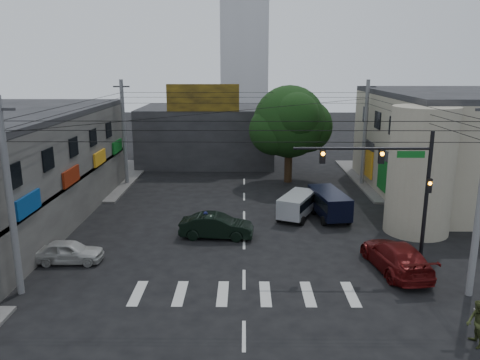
{
  "coord_description": "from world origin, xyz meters",
  "views": [
    {
      "loc": [
        -0.01,
        -24.48,
        10.48
      ],
      "look_at": [
        -0.26,
        4.0,
        3.39
      ],
      "focal_mm": 35.0,
      "sensor_mm": 36.0,
      "label": 1
    }
  ],
  "objects_px": {
    "navy_van": "(329,205)",
    "pedestrian_olive": "(478,324)",
    "utility_pole_near_left": "(10,199)",
    "street_tree": "(289,122)",
    "utility_pole_far_right": "(365,133)",
    "dark_sedan": "(217,226)",
    "utility_pole_far_left": "(124,133)",
    "silver_minivan": "(297,206)",
    "traffic_gantry": "(396,177)",
    "traffic_officer": "(206,224)",
    "maroon_sedan": "(396,257)",
    "white_compact": "(69,252)"
  },
  "relations": [
    {
      "from": "silver_minivan",
      "to": "navy_van",
      "type": "distance_m",
      "value": 2.24
    },
    {
      "from": "utility_pole_near_left",
      "to": "dark_sedan",
      "type": "height_order",
      "value": "utility_pole_near_left"
    },
    {
      "from": "dark_sedan",
      "to": "traffic_gantry",
      "type": "bearing_deg",
      "value": -107.4
    },
    {
      "from": "white_compact",
      "to": "silver_minivan",
      "type": "bearing_deg",
      "value": -61.0
    },
    {
      "from": "street_tree",
      "to": "traffic_officer",
      "type": "distance_m",
      "value": 16.08
    },
    {
      "from": "silver_minivan",
      "to": "pedestrian_olive",
      "type": "relative_size",
      "value": 2.31
    },
    {
      "from": "utility_pole_near_left",
      "to": "dark_sedan",
      "type": "xyz_separation_m",
      "value": [
        8.8,
        7.33,
        -3.86
      ]
    },
    {
      "from": "utility_pole_near_left",
      "to": "navy_van",
      "type": "bearing_deg",
      "value": 34.53
    },
    {
      "from": "traffic_gantry",
      "to": "utility_pole_near_left",
      "type": "height_order",
      "value": "utility_pole_near_left"
    },
    {
      "from": "utility_pole_far_right",
      "to": "maroon_sedan",
      "type": "distance_m",
      "value": 18.46
    },
    {
      "from": "utility_pole_far_right",
      "to": "traffic_officer",
      "type": "xyz_separation_m",
      "value": [
        -12.88,
        -13.0,
        -3.8
      ]
    },
    {
      "from": "pedestrian_olive",
      "to": "silver_minivan",
      "type": "bearing_deg",
      "value": -159.92
    },
    {
      "from": "dark_sedan",
      "to": "white_compact",
      "type": "height_order",
      "value": "dark_sedan"
    },
    {
      "from": "street_tree",
      "to": "utility_pole_far_left",
      "type": "xyz_separation_m",
      "value": [
        -14.5,
        -1.0,
        -0.87
      ]
    },
    {
      "from": "traffic_officer",
      "to": "street_tree",
      "type": "bearing_deg",
      "value": 69.91
    },
    {
      "from": "dark_sedan",
      "to": "silver_minivan",
      "type": "height_order",
      "value": "silver_minivan"
    },
    {
      "from": "dark_sedan",
      "to": "navy_van",
      "type": "xyz_separation_m",
      "value": [
        7.63,
        3.97,
        0.19
      ]
    },
    {
      "from": "utility_pole_near_left",
      "to": "traffic_gantry",
      "type": "bearing_deg",
      "value": 10.8
    },
    {
      "from": "dark_sedan",
      "to": "traffic_officer",
      "type": "height_order",
      "value": "traffic_officer"
    },
    {
      "from": "maroon_sedan",
      "to": "pedestrian_olive",
      "type": "relative_size",
      "value": 3.03
    },
    {
      "from": "utility_pole_near_left",
      "to": "navy_van",
      "type": "relative_size",
      "value": 1.89
    },
    {
      "from": "maroon_sedan",
      "to": "navy_van",
      "type": "height_order",
      "value": "navy_van"
    },
    {
      "from": "dark_sedan",
      "to": "pedestrian_olive",
      "type": "relative_size",
      "value": 2.51
    },
    {
      "from": "navy_van",
      "to": "traffic_officer",
      "type": "height_order",
      "value": "navy_van"
    },
    {
      "from": "street_tree",
      "to": "traffic_officer",
      "type": "bearing_deg",
      "value": -114.5
    },
    {
      "from": "utility_pole_far_left",
      "to": "silver_minivan",
      "type": "relative_size",
      "value": 2.16
    },
    {
      "from": "utility_pole_far_right",
      "to": "dark_sedan",
      "type": "distance_m",
      "value": 18.36
    },
    {
      "from": "dark_sedan",
      "to": "maroon_sedan",
      "type": "height_order",
      "value": "maroon_sedan"
    },
    {
      "from": "navy_van",
      "to": "pedestrian_olive",
      "type": "relative_size",
      "value": 2.64
    },
    {
      "from": "street_tree",
      "to": "traffic_gantry",
      "type": "distance_m",
      "value": 18.42
    },
    {
      "from": "dark_sedan",
      "to": "pedestrian_olive",
      "type": "height_order",
      "value": "pedestrian_olive"
    },
    {
      "from": "utility_pole_near_left",
      "to": "pedestrian_olive",
      "type": "distance_m",
      "value": 20.11
    },
    {
      "from": "utility_pole_near_left",
      "to": "traffic_officer",
      "type": "height_order",
      "value": "utility_pole_near_left"
    },
    {
      "from": "maroon_sedan",
      "to": "street_tree",
      "type": "bearing_deg",
      "value": -86.03
    },
    {
      "from": "street_tree",
      "to": "navy_van",
      "type": "height_order",
      "value": "street_tree"
    },
    {
      "from": "utility_pole_near_left",
      "to": "pedestrian_olive",
      "type": "bearing_deg",
      "value": -11.88
    },
    {
      "from": "pedestrian_olive",
      "to": "white_compact",
      "type": "bearing_deg",
      "value": -111.08
    },
    {
      "from": "utility_pole_far_left",
      "to": "maroon_sedan",
      "type": "distance_m",
      "value": 25.91
    },
    {
      "from": "dark_sedan",
      "to": "utility_pole_far_left",
      "type": "bearing_deg",
      "value": 38.26
    },
    {
      "from": "street_tree",
      "to": "traffic_officer",
      "type": "xyz_separation_m",
      "value": [
        -6.38,
        -14.0,
        -4.67
      ]
    },
    {
      "from": "silver_minivan",
      "to": "utility_pole_far_left",
      "type": "bearing_deg",
      "value": 81.38
    },
    {
      "from": "dark_sedan",
      "to": "silver_minivan",
      "type": "xyz_separation_m",
      "value": [
        5.39,
        3.83,
        0.1
      ]
    },
    {
      "from": "utility_pole_far_right",
      "to": "dark_sedan",
      "type": "height_order",
      "value": "utility_pole_far_right"
    },
    {
      "from": "white_compact",
      "to": "utility_pole_far_right",
      "type": "bearing_deg",
      "value": -50.79
    },
    {
      "from": "pedestrian_olive",
      "to": "maroon_sedan",
      "type": "bearing_deg",
      "value": -170.36
    },
    {
      "from": "street_tree",
      "to": "dark_sedan",
      "type": "xyz_separation_m",
      "value": [
        -5.7,
        -14.17,
        -4.73
      ]
    },
    {
      "from": "utility_pole_far_right",
      "to": "street_tree",
      "type": "bearing_deg",
      "value": 171.25
    },
    {
      "from": "utility_pole_near_left",
      "to": "dark_sedan",
      "type": "relative_size",
      "value": 1.99
    },
    {
      "from": "utility_pole_near_left",
      "to": "traffic_officer",
      "type": "distance_m",
      "value": 11.69
    },
    {
      "from": "utility_pole_near_left",
      "to": "dark_sedan",
      "type": "distance_m",
      "value": 12.08
    }
  ]
}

